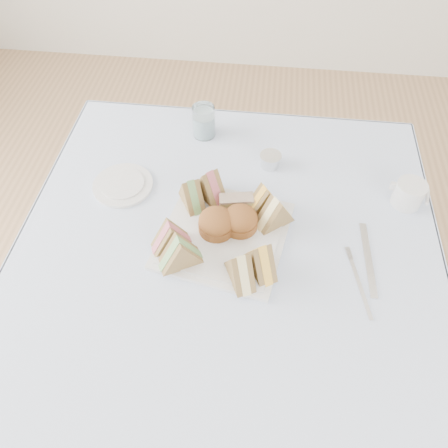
# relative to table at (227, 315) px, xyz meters

# --- Properties ---
(floor) EXTENTS (4.00, 4.00, 0.00)m
(floor) POSITION_rel_table_xyz_m (0.00, 0.00, -0.37)
(floor) COLOR #9E7751
(floor) RESTS_ON ground
(table) EXTENTS (0.90, 0.90, 0.74)m
(table) POSITION_rel_table_xyz_m (0.00, 0.00, 0.00)
(table) COLOR brown
(table) RESTS_ON floor
(tablecloth) EXTENTS (1.02, 1.02, 0.01)m
(tablecloth) POSITION_rel_table_xyz_m (0.00, 0.00, 0.37)
(tablecloth) COLOR silver
(tablecloth) RESTS_ON table
(serving_plate) EXTENTS (0.34, 0.34, 0.01)m
(serving_plate) POSITION_rel_table_xyz_m (-0.01, 0.02, 0.38)
(serving_plate) COLOR silver
(serving_plate) RESTS_ON tablecloth
(sandwich_fl_a) EXTENTS (0.10, 0.08, 0.08)m
(sandwich_fl_a) POSITION_rel_table_xyz_m (-0.13, -0.03, 0.43)
(sandwich_fl_a) COLOR brown
(sandwich_fl_a) RESTS_ON serving_plate
(sandwich_fl_b) EXTENTS (0.11, 0.09, 0.09)m
(sandwich_fl_b) POSITION_rel_table_xyz_m (-0.10, -0.07, 0.43)
(sandwich_fl_b) COLOR brown
(sandwich_fl_b) RESTS_ON serving_plate
(sandwich_fr_a) EXTENTS (0.09, 0.11, 0.09)m
(sandwich_fr_a) POSITION_rel_table_xyz_m (0.08, -0.07, 0.43)
(sandwich_fr_a) COLOR brown
(sandwich_fr_a) RESTS_ON serving_plate
(sandwich_fr_b) EXTENTS (0.08, 0.11, 0.08)m
(sandwich_fr_b) POSITION_rel_table_xyz_m (0.04, -0.10, 0.43)
(sandwich_fr_b) COLOR brown
(sandwich_fr_b) RESTS_ON serving_plate
(sandwich_bl_a) EXTENTS (0.08, 0.10, 0.08)m
(sandwich_bl_a) POSITION_rel_table_xyz_m (-0.10, 0.11, 0.43)
(sandwich_bl_a) COLOR brown
(sandwich_bl_a) RESTS_ON serving_plate
(sandwich_bl_b) EXTENTS (0.10, 0.11, 0.09)m
(sandwich_bl_b) POSITION_rel_table_xyz_m (-0.06, 0.13, 0.43)
(sandwich_bl_b) COLOR brown
(sandwich_bl_b) RESTS_ON serving_plate
(sandwich_br_a) EXTENTS (0.10, 0.10, 0.09)m
(sandwich_br_a) POSITION_rel_table_xyz_m (0.11, 0.07, 0.43)
(sandwich_br_a) COLOR brown
(sandwich_br_a) RESTS_ON serving_plate
(sandwich_br_b) EXTENTS (0.10, 0.08, 0.08)m
(sandwich_br_b) POSITION_rel_table_xyz_m (0.08, 0.11, 0.43)
(sandwich_br_b) COLOR brown
(sandwich_br_b) RESTS_ON serving_plate
(scone_left) EXTENTS (0.09, 0.09, 0.06)m
(scone_left) POSITION_rel_table_xyz_m (-0.03, 0.03, 0.42)
(scone_left) COLOR brown
(scone_left) RESTS_ON serving_plate
(scone_right) EXTENTS (0.09, 0.09, 0.06)m
(scone_right) POSITION_rel_table_xyz_m (0.03, 0.04, 0.42)
(scone_right) COLOR brown
(scone_right) RESTS_ON serving_plate
(pastry_slice) EXTENTS (0.09, 0.05, 0.04)m
(pastry_slice) POSITION_rel_table_xyz_m (0.01, 0.10, 0.41)
(pastry_slice) COLOR #CCBF74
(pastry_slice) RESTS_ON serving_plate
(side_plate) EXTENTS (0.18, 0.18, 0.01)m
(side_plate) POSITION_rel_table_xyz_m (-0.30, 0.15, 0.38)
(side_plate) COLOR silver
(side_plate) RESTS_ON tablecloth
(water_glass) EXTENTS (0.07, 0.07, 0.10)m
(water_glass) POSITION_rel_table_xyz_m (-0.11, 0.39, 0.42)
(water_glass) COLOR white
(water_glass) RESTS_ON tablecloth
(tea_strainer) EXTENTS (0.06, 0.06, 0.03)m
(tea_strainer) POSITION_rel_table_xyz_m (0.09, 0.28, 0.39)
(tea_strainer) COLOR silver
(tea_strainer) RESTS_ON tablecloth
(knife) EXTENTS (0.03, 0.21, 0.00)m
(knife) POSITION_rel_table_xyz_m (0.33, -0.01, 0.38)
(knife) COLOR silver
(knife) RESTS_ON tablecloth
(fork) EXTENTS (0.04, 0.15, 0.00)m
(fork) POSITION_rel_table_xyz_m (0.31, -0.09, 0.38)
(fork) COLOR silver
(fork) RESTS_ON tablecloth
(creamer_jug) EXTENTS (0.09, 0.09, 0.07)m
(creamer_jug) POSITION_rel_table_xyz_m (0.44, 0.18, 0.41)
(creamer_jug) COLOR silver
(creamer_jug) RESTS_ON tablecloth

